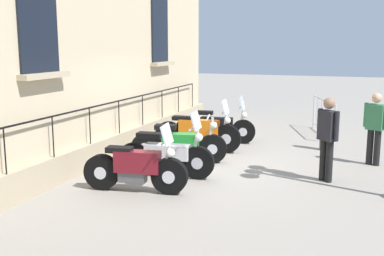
{
  "coord_description": "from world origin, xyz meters",
  "views": [
    {
      "loc": [
        3.44,
        -9.57,
        2.66
      ],
      "look_at": [
        -0.1,
        0.0,
        0.8
      ],
      "focal_mm": 43.58,
      "sensor_mm": 36.0,
      "label": 1
    }
  ],
  "objects_px": {
    "motorcycle_orange": "(198,132)",
    "bollard": "(325,130)",
    "motorcycle_white": "(166,156)",
    "pedestrian_standing": "(375,125)",
    "motorcycle_black": "(216,127)",
    "pedestrian_walking": "(328,135)",
    "motorcycle_green": "(179,144)",
    "crowd_barrier": "(323,116)",
    "motorcycle_maroon": "(136,169)"
  },
  "relations": [
    {
      "from": "motorcycle_orange",
      "to": "pedestrian_standing",
      "type": "relative_size",
      "value": 1.38
    },
    {
      "from": "motorcycle_orange",
      "to": "crowd_barrier",
      "type": "xyz_separation_m",
      "value": [
        2.75,
        3.25,
        0.09
      ]
    },
    {
      "from": "motorcycle_maroon",
      "to": "motorcycle_black",
      "type": "relative_size",
      "value": 0.89
    },
    {
      "from": "motorcycle_white",
      "to": "motorcycle_black",
      "type": "relative_size",
      "value": 0.92
    },
    {
      "from": "motorcycle_white",
      "to": "motorcycle_green",
      "type": "xyz_separation_m",
      "value": [
        -0.19,
        1.2,
        -0.02
      ]
    },
    {
      "from": "motorcycle_maroon",
      "to": "motorcycle_orange",
      "type": "distance_m",
      "value": 3.44
    },
    {
      "from": "motorcycle_black",
      "to": "pedestrian_walking",
      "type": "relative_size",
      "value": 1.34
    },
    {
      "from": "motorcycle_orange",
      "to": "crowd_barrier",
      "type": "bearing_deg",
      "value": 49.81
    },
    {
      "from": "crowd_barrier",
      "to": "pedestrian_standing",
      "type": "height_order",
      "value": "pedestrian_standing"
    },
    {
      "from": "crowd_barrier",
      "to": "motorcycle_orange",
      "type": "bearing_deg",
      "value": -130.19
    },
    {
      "from": "motorcycle_maroon",
      "to": "motorcycle_black",
      "type": "distance_m",
      "value": 4.6
    },
    {
      "from": "motorcycle_green",
      "to": "bollard",
      "type": "relative_size",
      "value": 2.12
    },
    {
      "from": "motorcycle_black",
      "to": "pedestrian_standing",
      "type": "height_order",
      "value": "pedestrian_standing"
    },
    {
      "from": "motorcycle_orange",
      "to": "bollard",
      "type": "bearing_deg",
      "value": 22.6
    },
    {
      "from": "crowd_barrier",
      "to": "bollard",
      "type": "bearing_deg",
      "value": -84.32
    },
    {
      "from": "motorcycle_maroon",
      "to": "motorcycle_orange",
      "type": "relative_size",
      "value": 0.88
    },
    {
      "from": "motorcycle_white",
      "to": "motorcycle_orange",
      "type": "xyz_separation_m",
      "value": [
        -0.16,
        2.36,
        0.04
      ]
    },
    {
      "from": "motorcycle_maroon",
      "to": "crowd_barrier",
      "type": "relative_size",
      "value": 0.88
    },
    {
      "from": "motorcycle_maroon",
      "to": "motorcycle_orange",
      "type": "xyz_separation_m",
      "value": [
        -0.04,
        3.44,
        0.04
      ]
    },
    {
      "from": "crowd_barrier",
      "to": "pedestrian_standing",
      "type": "xyz_separation_m",
      "value": [
        1.34,
        -3.17,
        0.33
      ]
    },
    {
      "from": "pedestrian_standing",
      "to": "pedestrian_walking",
      "type": "relative_size",
      "value": 0.97
    },
    {
      "from": "pedestrian_standing",
      "to": "motorcycle_maroon",
      "type": "bearing_deg",
      "value": -138.97
    },
    {
      "from": "bollard",
      "to": "pedestrian_walking",
      "type": "bearing_deg",
      "value": -84.72
    },
    {
      "from": "motorcycle_white",
      "to": "crowd_barrier",
      "type": "bearing_deg",
      "value": 65.27
    },
    {
      "from": "motorcycle_maroon",
      "to": "motorcycle_white",
      "type": "height_order",
      "value": "motorcycle_white"
    },
    {
      "from": "motorcycle_maroon",
      "to": "motorcycle_green",
      "type": "distance_m",
      "value": 2.27
    },
    {
      "from": "motorcycle_orange",
      "to": "motorcycle_black",
      "type": "bearing_deg",
      "value": 84.81
    },
    {
      "from": "motorcycle_white",
      "to": "pedestrian_standing",
      "type": "height_order",
      "value": "pedestrian_standing"
    },
    {
      "from": "motorcycle_orange",
      "to": "pedestrian_walking",
      "type": "relative_size",
      "value": 1.35
    },
    {
      "from": "motorcycle_green",
      "to": "bollard",
      "type": "distance_m",
      "value": 3.83
    },
    {
      "from": "motorcycle_maroon",
      "to": "motorcycle_orange",
      "type": "height_order",
      "value": "motorcycle_orange"
    },
    {
      "from": "crowd_barrier",
      "to": "motorcycle_white",
      "type": "bearing_deg",
      "value": -114.73
    },
    {
      "from": "motorcycle_orange",
      "to": "motorcycle_white",
      "type": "bearing_deg",
      "value": -86.13
    },
    {
      "from": "motorcycle_black",
      "to": "crowd_barrier",
      "type": "xyz_separation_m",
      "value": [
        2.64,
        2.09,
        0.13
      ]
    },
    {
      "from": "pedestrian_standing",
      "to": "motorcycle_orange",
      "type": "bearing_deg",
      "value": -178.86
    },
    {
      "from": "pedestrian_standing",
      "to": "motorcycle_white",
      "type": "bearing_deg",
      "value": -148.09
    },
    {
      "from": "bollard",
      "to": "crowd_barrier",
      "type": "bearing_deg",
      "value": 95.68
    },
    {
      "from": "motorcycle_green",
      "to": "pedestrian_standing",
      "type": "relative_size",
      "value": 1.34
    },
    {
      "from": "bollard",
      "to": "pedestrian_walking",
      "type": "height_order",
      "value": "pedestrian_walking"
    },
    {
      "from": "motorcycle_orange",
      "to": "bollard",
      "type": "height_order",
      "value": "motorcycle_orange"
    },
    {
      "from": "motorcycle_white",
      "to": "pedestrian_walking",
      "type": "height_order",
      "value": "pedestrian_walking"
    },
    {
      "from": "motorcycle_maroon",
      "to": "motorcycle_white",
      "type": "bearing_deg",
      "value": 83.68
    },
    {
      "from": "bollard",
      "to": "pedestrian_standing",
      "type": "relative_size",
      "value": 0.63
    },
    {
      "from": "motorcycle_maroon",
      "to": "bollard",
      "type": "bearing_deg",
      "value": 58.08
    },
    {
      "from": "motorcycle_white",
      "to": "motorcycle_orange",
      "type": "bearing_deg",
      "value": 93.87
    },
    {
      "from": "motorcycle_maroon",
      "to": "motorcycle_white",
      "type": "distance_m",
      "value": 1.08
    },
    {
      "from": "motorcycle_white",
      "to": "motorcycle_green",
      "type": "distance_m",
      "value": 1.21
    },
    {
      "from": "motorcycle_green",
      "to": "crowd_barrier",
      "type": "bearing_deg",
      "value": 57.83
    },
    {
      "from": "bollard",
      "to": "pedestrian_walking",
      "type": "distance_m",
      "value": 2.83
    },
    {
      "from": "motorcycle_maroon",
      "to": "motorcycle_black",
      "type": "xyz_separation_m",
      "value": [
        0.06,
        4.6,
        0.0
      ]
    }
  ]
}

